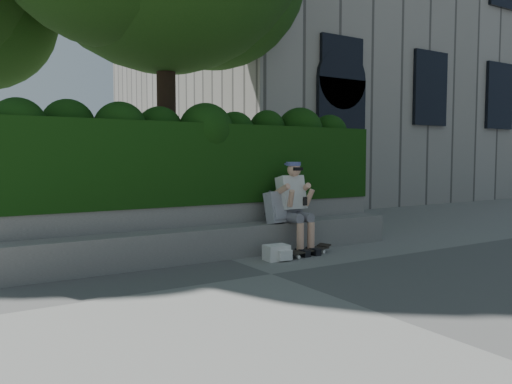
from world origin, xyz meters
TOP-DOWN VIEW (x-y plane):
  - ground at (0.00, 0.00)m, footprint 80.00×80.00m
  - bench_ledge at (0.00, 1.25)m, footprint 6.00×0.45m
  - planter_wall at (0.00, 1.73)m, footprint 6.00×0.50m
  - hedge at (0.00, 1.95)m, footprint 6.00×1.00m
  - building at (9.00, 11.00)m, footprint 12.00×12.00m
  - person at (1.12, 1.07)m, footprint 0.40×0.76m
  - skateboard at (1.10, 0.70)m, footprint 0.84×0.37m
  - backpack_plaid at (0.86, 1.15)m, footprint 0.35×0.23m
  - backpack_ground at (0.53, 0.66)m, footprint 0.35×0.25m

SIDE VIEW (x-z plane):
  - ground at x=0.00m, z-range 0.00..0.00m
  - skateboard at x=1.10m, z-range 0.03..0.11m
  - backpack_ground at x=0.53m, z-range 0.00..0.22m
  - bench_ledge at x=0.00m, z-range 0.00..0.45m
  - planter_wall at x=0.00m, z-range 0.00..0.75m
  - backpack_plaid at x=0.86m, z-range 0.45..0.93m
  - person at x=1.12m, z-range 0.06..1.44m
  - hedge at x=0.00m, z-range 0.75..1.95m
  - building at x=9.00m, z-range 0.00..15.00m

